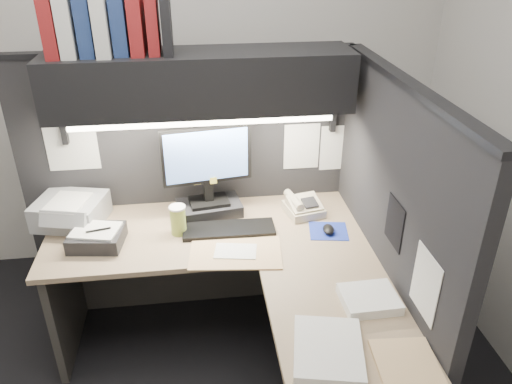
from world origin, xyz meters
TOP-DOWN VIEW (x-y plane):
  - wall_back at (0.00, 1.50)m, footprint 3.50×0.04m
  - partition_back at (0.03, 0.93)m, footprint 1.90×0.06m
  - partition_right at (0.98, 0.18)m, footprint 0.06×1.50m
  - desk at (0.43, -0.00)m, footprint 1.70×1.53m
  - overhead_shelf at (0.12, 0.75)m, footprint 1.55×0.34m
  - task_light_tube at (0.12, 0.61)m, footprint 1.32×0.04m
  - monitor at (0.14, 0.73)m, footprint 0.49×0.27m
  - keyboard at (0.23, 0.53)m, footprint 0.50×0.17m
  - mousepad at (0.77, 0.46)m, footprint 0.23×0.22m
  - mouse at (0.76, 0.44)m, footprint 0.07×0.10m
  - telephone at (0.68, 0.67)m, footprint 0.23×0.24m
  - coffee_cup at (-0.04, 0.54)m, footprint 0.10×0.10m
  - printer at (-0.63, 0.74)m, footprint 0.42×0.38m
  - notebook_stack at (-0.46, 0.49)m, footprint 0.29×0.25m
  - open_folder at (0.25, 0.32)m, footprint 0.49×0.35m
  - paper_stack_a at (0.79, -0.14)m, footprint 0.25×0.21m
  - paper_stack_b at (0.54, -0.40)m, footprint 0.33×0.38m
  - manila_stack at (0.82, -0.52)m, footprint 0.25×0.31m
  - binder_row at (-0.30, 0.75)m, footprint 0.58×0.25m
  - pinned_papers at (0.42, 0.56)m, footprint 1.76×1.31m

SIDE VIEW (x-z plane):
  - desk at x=0.43m, z-range 0.08..0.81m
  - mousepad at x=0.77m, z-range 0.73..0.73m
  - open_folder at x=0.25m, z-range 0.73..0.74m
  - manila_stack at x=0.82m, z-range 0.73..0.75m
  - keyboard at x=0.23m, z-range 0.73..0.75m
  - paper_stack_b at x=0.54m, z-range 0.73..0.76m
  - mouse at x=0.76m, z-range 0.73..0.77m
  - paper_stack_a at x=0.79m, z-range 0.73..0.78m
  - notebook_stack at x=-0.46m, z-range 0.73..0.81m
  - telephone at x=0.68m, z-range 0.73..0.81m
  - partition_back at x=0.03m, z-range 0.00..1.60m
  - partition_right at x=0.98m, z-range 0.00..1.60m
  - printer at x=-0.63m, z-range 0.73..0.87m
  - coffee_cup at x=-0.04m, z-range 0.73..0.88m
  - monitor at x=0.14m, z-range 0.68..1.21m
  - pinned_papers at x=0.42m, z-range 0.80..1.31m
  - task_light_tube at x=0.12m, z-range 1.31..1.35m
  - wall_back at x=0.00m, z-range 0.00..2.70m
  - overhead_shelf at x=0.12m, z-range 1.35..1.65m
  - binder_row at x=-0.30m, z-range 1.64..1.95m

